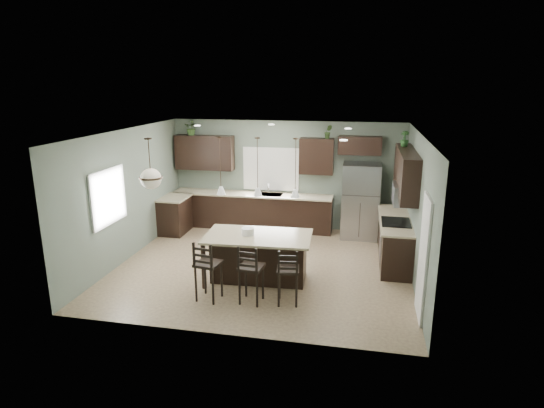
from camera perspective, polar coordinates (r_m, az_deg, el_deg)
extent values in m
plane|color=#9E8466|center=(9.68, -1.06, -7.74)|extent=(6.00, 6.00, 0.00)
cube|color=white|center=(7.73, 18.45, -6.48)|extent=(0.04, 0.82, 2.04)
cube|color=white|center=(11.88, -0.13, 4.42)|extent=(1.35, 0.02, 1.00)
cube|color=white|center=(9.57, -19.92, 0.85)|extent=(0.02, 1.10, 1.00)
cube|color=black|center=(11.86, -12.10, -1.41)|extent=(0.60, 0.90, 0.90)
cube|color=beige|center=(11.73, -12.14, 0.78)|extent=(0.66, 0.96, 0.04)
cube|color=black|center=(11.97, -2.52, -0.94)|extent=(4.20, 0.60, 0.90)
cube|color=beige|center=(11.83, -2.56, 1.23)|extent=(4.20, 0.66, 0.04)
cube|color=gray|center=(11.72, -0.43, 1.19)|extent=(0.70, 0.45, 0.01)
cylinder|color=silver|center=(11.66, -0.46, 1.85)|extent=(0.02, 0.02, 0.28)
cube|color=black|center=(12.14, -8.45, 6.40)|extent=(1.55, 0.34, 0.90)
cube|color=black|center=(11.48, 5.62, 6.00)|extent=(0.85, 0.34, 0.90)
cube|color=black|center=(11.38, 10.96, 7.24)|extent=(1.05, 0.34, 0.45)
cube|color=black|center=(10.17, 15.11, -4.43)|extent=(0.60, 2.35, 0.90)
cube|color=beige|center=(10.02, 15.18, -1.89)|extent=(0.66, 2.35, 0.04)
cube|color=black|center=(9.75, 15.28, -2.22)|extent=(0.58, 0.75, 0.02)
cube|color=gray|center=(9.89, 13.43, -4.87)|extent=(0.01, 0.72, 0.60)
cube|color=black|center=(9.79, 16.48, 3.84)|extent=(0.34, 2.35, 0.90)
cube|color=gray|center=(9.60, 16.13, 1.20)|extent=(0.40, 0.75, 0.40)
cube|color=#9C9EA5|center=(11.34, 11.05, 0.36)|extent=(0.90, 0.74, 1.85)
cube|color=black|center=(8.85, -1.74, -6.78)|extent=(2.08, 1.25, 0.92)
cylinder|color=white|center=(8.70, -3.06, -3.45)|extent=(0.24, 0.24, 0.14)
cube|color=black|center=(8.14, -7.98, -8.22)|extent=(0.47, 0.47, 1.12)
cube|color=black|center=(7.98, -2.63, -8.71)|extent=(0.44, 0.44, 1.08)
cube|color=black|center=(7.95, 2.02, -8.99)|extent=(0.43, 0.43, 1.04)
imported|color=#355324|center=(12.14, -10.06, 9.39)|extent=(0.42, 0.39, 0.38)
imported|color=#324E22|center=(11.35, 7.07, 9.00)|extent=(0.21, 0.18, 0.34)
imported|color=#285525|center=(10.28, 16.30, 7.87)|extent=(0.24, 0.24, 0.34)
plane|color=slate|center=(11.85, 1.78, 3.65)|extent=(6.00, 0.00, 6.00)
plane|color=slate|center=(6.69, -6.22, -5.66)|extent=(6.00, 0.00, 6.00)
plane|color=slate|center=(10.28, -17.65, 1.13)|extent=(0.00, 5.50, 5.50)
plane|color=slate|center=(9.08, 17.72, -0.69)|extent=(0.00, 5.50, 5.50)
plane|color=white|center=(8.97, -1.15, 8.97)|extent=(6.00, 6.00, 0.00)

